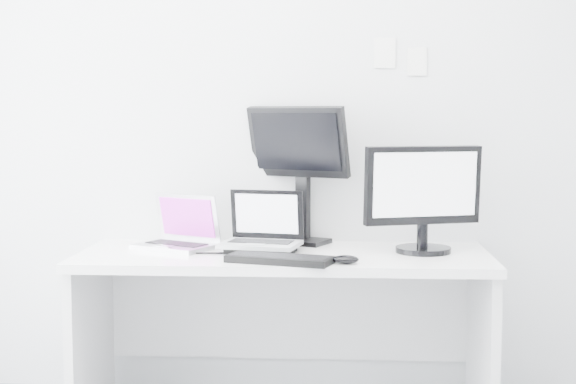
{
  "coord_description": "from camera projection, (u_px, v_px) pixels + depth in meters",
  "views": [
    {
      "loc": [
        0.24,
        -2.43,
        1.34
      ],
      "look_at": [
        0.02,
        1.23,
        1.0
      ],
      "focal_mm": 53.15,
      "sensor_mm": 36.0,
      "label": 1
    }
  ],
  "objects": [
    {
      "name": "samsung_monitor",
      "position": [
        424.0,
        198.0,
        3.72
      ],
      "size": [
        0.58,
        0.39,
        0.49
      ],
      "primitive_type": "cube",
      "rotation": [
        0.0,
        0.0,
        0.31
      ],
      "color": "black",
      "rests_on": "desk"
    },
    {
      "name": "dell_laptop",
      "position": [
        260.0,
        221.0,
        3.72
      ],
      "size": [
        0.38,
        0.32,
        0.28
      ],
      "primitive_type": "cube",
      "rotation": [
        0.0,
        0.0,
        -0.2
      ],
      "color": "#A1A4A7",
      "rests_on": "desk"
    },
    {
      "name": "wall_note_0",
      "position": [
        385.0,
        53.0,
        3.97
      ],
      "size": [
        0.1,
        0.0,
        0.14
      ],
      "primitive_type": "cube",
      "color": "white",
      "rests_on": "back_wall"
    },
    {
      "name": "keyboard",
      "position": [
        280.0,
        259.0,
        3.49
      ],
      "size": [
        0.46,
        0.27,
        0.03
      ],
      "primitive_type": "cube",
      "rotation": [
        0.0,
        0.0,
        -0.29
      ],
      "color": "black",
      "rests_on": "desk"
    },
    {
      "name": "rear_monitor",
      "position": [
        300.0,
        173.0,
        3.97
      ],
      "size": [
        0.51,
        0.36,
        0.66
      ],
      "primitive_type": "cube",
      "rotation": [
        0.0,
        0.0,
        -0.43
      ],
      "color": "black",
      "rests_on": "desk"
    },
    {
      "name": "wall_note_1",
      "position": [
        417.0,
        61.0,
        3.96
      ],
      "size": [
        0.09,
        0.0,
        0.13
      ],
      "primitive_type": "cube",
      "color": "white",
      "rests_on": "back_wall"
    },
    {
      "name": "speaker",
      "position": [
        263.0,
        223.0,
        4.02
      ],
      "size": [
        0.11,
        0.11,
        0.18
      ],
      "primitive_type": "cube",
      "rotation": [
        0.0,
        0.0,
        0.17
      ],
      "color": "black",
      "rests_on": "desk"
    },
    {
      "name": "mouse",
      "position": [
        345.0,
        259.0,
        3.46
      ],
      "size": [
        0.11,
        0.07,
        0.04
      ],
      "primitive_type": "ellipsoid",
      "rotation": [
        0.0,
        0.0,
        -0.03
      ],
      "color": "black",
      "rests_on": "desk"
    },
    {
      "name": "desk",
      "position": [
        284.0,
        334.0,
        3.77
      ],
      "size": [
        1.8,
        0.7,
        0.73
      ],
      "primitive_type": "cube",
      "color": "white",
      "rests_on": "ground"
    },
    {
      "name": "back_wall",
      "position": [
        288.0,
        111.0,
        4.02
      ],
      "size": [
        3.6,
        0.0,
        3.6
      ],
      "primitive_type": "plane",
      "rotation": [
        1.57,
        0.0,
        0.0
      ],
      "color": "silver",
      "rests_on": "ground"
    },
    {
      "name": "macbook",
      "position": [
        174.0,
        221.0,
        3.83
      ],
      "size": [
        0.42,
        0.38,
        0.25
      ],
      "primitive_type": "cube",
      "rotation": [
        0.0,
        0.0,
        -0.48
      ],
      "color": "#ADADB2",
      "rests_on": "desk"
    }
  ]
}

